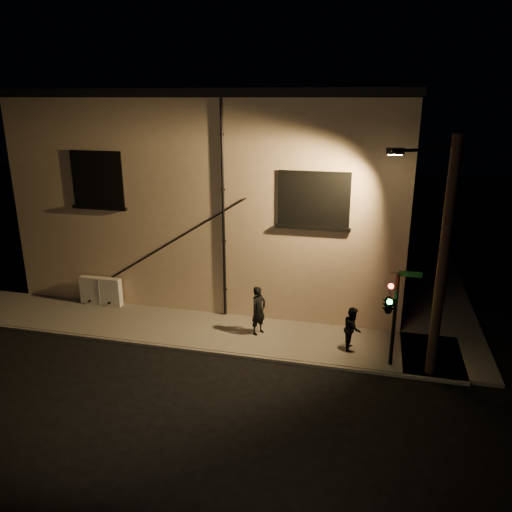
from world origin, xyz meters
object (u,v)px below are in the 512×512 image
(pedestrian_b, at_px, (352,328))
(traffic_signal, at_px, (389,303))
(utility_cabinet, at_px, (101,291))
(streetlamp_pole, at_px, (440,256))
(pedestrian_a, at_px, (259,311))

(pedestrian_b, xyz_separation_m, traffic_signal, (1.11, -0.89, 1.41))
(utility_cabinet, relative_size, streetlamp_pole, 0.24)
(utility_cabinet, distance_m, streetlamp_pole, 13.55)
(traffic_signal, bearing_deg, streetlamp_pole, -2.11)
(pedestrian_a, distance_m, traffic_signal, 4.87)
(utility_cabinet, bearing_deg, pedestrian_a, -8.55)
(pedestrian_a, bearing_deg, traffic_signal, -75.31)
(pedestrian_a, bearing_deg, streetlamp_pole, -72.31)
(pedestrian_b, relative_size, traffic_signal, 0.47)
(pedestrian_a, height_order, streetlamp_pole, streetlamp_pole)
(utility_cabinet, height_order, pedestrian_a, pedestrian_a)
(utility_cabinet, height_order, traffic_signal, traffic_signal)
(pedestrian_b, bearing_deg, pedestrian_a, 77.75)
(pedestrian_b, distance_m, traffic_signal, 2.01)
(pedestrian_a, distance_m, streetlamp_pole, 6.70)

